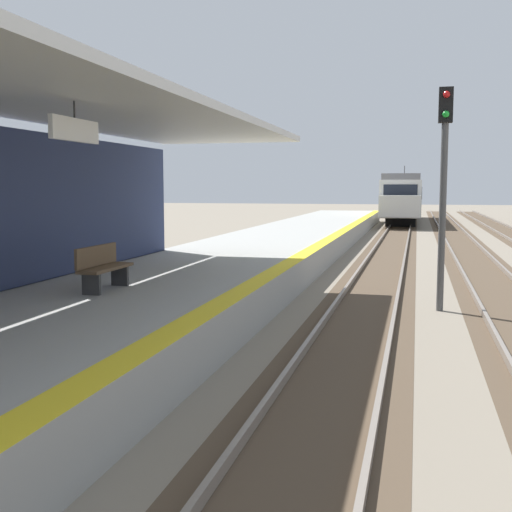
# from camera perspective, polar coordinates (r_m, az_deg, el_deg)

# --- Properties ---
(station_platform) EXTENTS (5.00, 80.00, 0.91)m
(station_platform) POSITION_cam_1_polar(r_m,az_deg,el_deg) (16.60, -5.65, -2.47)
(station_platform) COLOR #999993
(station_platform) RESTS_ON ground
(track_pair_nearest_platform) EXTENTS (2.34, 120.00, 0.16)m
(track_pair_nearest_platform) POSITION_cam_1_polar(r_m,az_deg,el_deg) (19.69, 10.55, -2.37)
(track_pair_nearest_platform) COLOR #4C3D2D
(track_pair_nearest_platform) RESTS_ON ground
(track_pair_middle) EXTENTS (2.34, 120.00, 0.16)m
(track_pair_middle) POSITION_cam_1_polar(r_m,az_deg,el_deg) (19.79, 20.44, -2.61)
(track_pair_middle) COLOR #4C3D2D
(track_pair_middle) RESTS_ON ground
(approaching_train) EXTENTS (2.93, 19.60, 4.76)m
(approaching_train) POSITION_cam_1_polar(r_m,az_deg,el_deg) (54.69, 12.89, 5.22)
(approaching_train) COLOR silver
(approaching_train) RESTS_ON ground
(rail_signal_post) EXTENTS (0.32, 0.34, 5.20)m
(rail_signal_post) POSITION_cam_1_polar(r_m,az_deg,el_deg) (15.67, 16.29, 6.87)
(rail_signal_post) COLOR #4C4C4C
(rail_signal_post) RESTS_ON ground
(platform_bench) EXTENTS (0.45, 1.60, 0.88)m
(platform_bench) POSITION_cam_1_polar(r_m,az_deg,el_deg) (13.02, -13.43, -0.88)
(platform_bench) COLOR brown
(platform_bench) RESTS_ON station_platform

